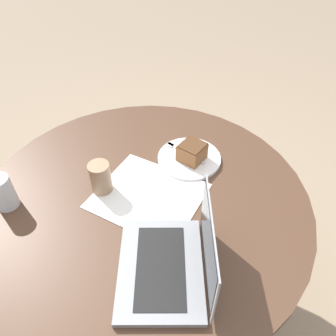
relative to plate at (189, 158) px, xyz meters
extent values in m
plane|color=gray|center=(0.06, -0.22, -0.73)|extent=(12.00, 12.00, 0.00)
cylinder|color=#4C3323|center=(0.06, -0.22, -0.72)|extent=(0.50, 0.50, 0.02)
cylinder|color=#4C3323|center=(0.06, -0.22, -0.37)|extent=(0.09, 0.09, 0.67)
cylinder|color=#4C3323|center=(0.06, -0.22, -0.02)|extent=(1.06, 1.06, 0.03)
cube|color=white|center=(0.07, -0.21, 0.00)|extent=(0.42, 0.40, 0.00)
cylinder|color=white|center=(0.00, 0.00, 0.00)|extent=(0.23, 0.23, 0.01)
cube|color=brown|center=(0.01, 0.00, 0.04)|extent=(0.10, 0.11, 0.06)
cube|color=#4D311C|center=(0.01, 0.00, 0.07)|extent=(0.10, 0.10, 0.00)
cube|color=silver|center=(-0.02, 0.00, 0.01)|extent=(0.17, 0.05, 0.00)
cube|color=silver|center=(-0.09, -0.02, 0.01)|extent=(0.03, 0.03, 0.00)
cylinder|color=#997556|center=(-0.04, -0.32, 0.05)|extent=(0.07, 0.07, 0.11)
cylinder|color=silver|center=(-0.14, -0.59, 0.05)|extent=(0.07, 0.07, 0.11)
cube|color=gray|center=(0.31, -0.32, 0.00)|extent=(0.37, 0.35, 0.02)
cube|color=black|center=(0.31, -0.32, 0.01)|extent=(0.27, 0.24, 0.00)
cube|color=gray|center=(0.37, -0.22, 0.11)|extent=(0.25, 0.17, 0.19)
cube|color=black|center=(0.37, -0.23, 0.11)|extent=(0.23, 0.16, 0.18)
camera|label=1|loc=(0.69, -0.55, 0.78)|focal=35.00mm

